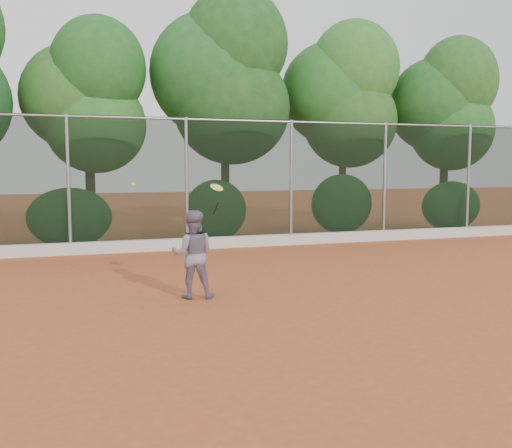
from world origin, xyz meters
name	(u,v)px	position (x,y,z in m)	size (l,w,h in m)	color
ground	(276,311)	(0.00, 0.00, 0.00)	(80.00, 80.00, 0.00)	#B05229
concrete_curb	(189,244)	(0.00, 6.82, 0.15)	(24.00, 0.20, 0.30)	beige
tennis_player	(193,254)	(-1.03, 1.28, 0.74)	(0.72, 0.56, 1.49)	slate
chainlink_fence	(187,179)	(0.00, 7.00, 1.86)	(24.09, 0.09, 3.50)	black
foliage_backdrop	(154,91)	(-0.55, 8.98, 4.40)	(23.70, 3.63, 7.55)	#452D1A
tennis_racket	(217,190)	(-0.63, 1.20, 1.82)	(0.33, 0.31, 0.55)	black
tennis_ball_in_flight	(133,184)	(-2.00, 1.23, 1.93)	(0.07, 0.07, 0.07)	#C9EB35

